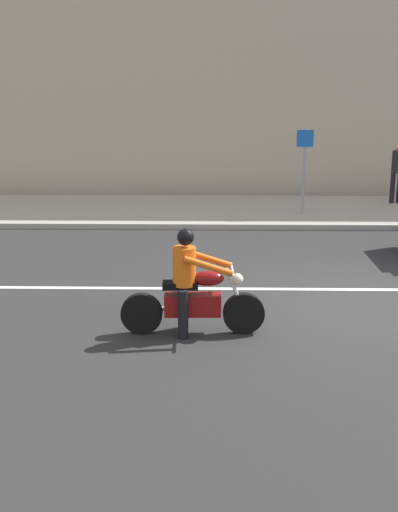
% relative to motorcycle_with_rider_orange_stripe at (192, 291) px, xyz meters
% --- Properties ---
extents(ground_plane, '(80.00, 80.00, 0.00)m').
position_rel_motorcycle_with_rider_orange_stripe_xyz_m(ground_plane, '(2.74, 1.29, -0.65)').
color(ground_plane, '#292929').
extents(sidewalk_slab, '(40.00, 4.40, 0.14)m').
position_rel_motorcycle_with_rider_orange_stripe_xyz_m(sidewalk_slab, '(2.74, 9.29, -0.58)').
color(sidewalk_slab, '#99968E').
rests_on(sidewalk_slab, ground_plane).
extents(building_facade, '(40.00, 1.40, 10.33)m').
position_rel_motorcycle_with_rider_orange_stripe_xyz_m(building_facade, '(2.74, 12.69, 4.51)').
color(building_facade, '#B7A893').
rests_on(building_facade, ground_plane).
extents(lane_marking_stripe, '(18.00, 0.14, 0.01)m').
position_rel_motorcycle_with_rider_orange_stripe_xyz_m(lane_marking_stripe, '(1.93, 2.19, -0.65)').
color(lane_marking_stripe, silver).
rests_on(lane_marking_stripe, ground_plane).
extents(motorcycle_with_rider_orange_stripe, '(2.13, 0.70, 1.60)m').
position_rel_motorcycle_with_rider_orange_stripe_xyz_m(motorcycle_with_rider_orange_stripe, '(0.00, 0.00, 0.00)').
color(motorcycle_with_rider_orange_stripe, black).
rests_on(motorcycle_with_rider_orange_stripe, ground_plane).
extents(street_sign_post, '(0.44, 0.08, 2.28)m').
position_rel_motorcycle_with_rider_orange_stripe_xyz_m(street_sign_post, '(2.73, 8.49, 0.88)').
color(street_sign_post, gray).
rests_on(street_sign_post, sidewalk_slab).
extents(pedestrian_bystander, '(0.34, 0.34, 1.74)m').
position_rel_motorcycle_with_rider_orange_stripe_xyz_m(pedestrian_bystander, '(5.68, 10.23, 0.50)').
color(pedestrian_bystander, black).
rests_on(pedestrian_bystander, sidewalk_slab).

